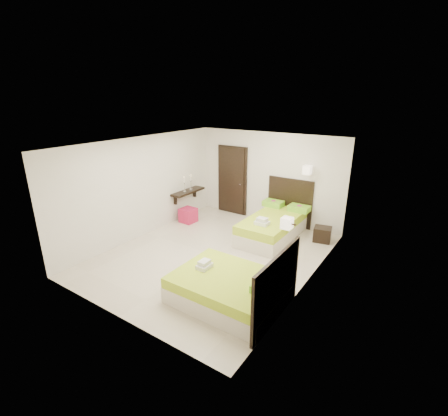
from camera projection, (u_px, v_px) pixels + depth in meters
The scene contains 7 objects.
floor at pixel (213, 254), 7.67m from camera, with size 5.50×5.50×0.00m, color beige.
bed_single at pixel (274, 225), 8.55m from camera, with size 1.32×2.21×1.82m.
bed_double at pixel (232, 288), 5.83m from camera, with size 1.94×1.65×1.60m.
nightstand at pixel (322, 234), 8.32m from camera, with size 0.43×0.38×0.38m, color black.
ottoman at pixel (188, 215), 9.57m from camera, with size 0.42×0.42×0.42m, color #A2153B.
door at pixel (232, 181), 10.07m from camera, with size 1.02×0.15×2.14m.
console_shelf at pixel (188, 192), 9.75m from camera, with size 0.35×1.20×0.78m.
Camera 1 is at (4.03, -5.57, 3.58)m, focal length 26.00 mm.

